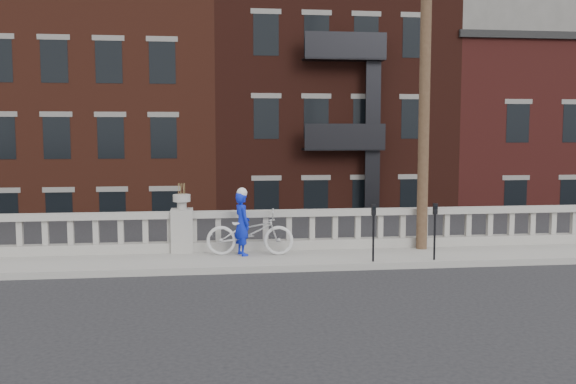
% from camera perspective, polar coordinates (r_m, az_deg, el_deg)
% --- Properties ---
extents(ground, '(120.00, 120.00, 0.00)m').
position_cam_1_polar(ground, '(12.82, -9.99, -9.20)').
color(ground, black).
rests_on(ground, ground).
extents(sidewalk, '(32.00, 2.20, 0.15)m').
position_cam_1_polar(sidewalk, '(15.73, -9.48, -6.17)').
color(sidewalk, gray).
rests_on(sidewalk, ground).
extents(balustrade, '(28.00, 0.34, 1.03)m').
position_cam_1_polar(balustrade, '(16.56, -9.39, -3.59)').
color(balustrade, gray).
rests_on(balustrade, sidewalk).
extents(planter_pedestal, '(0.55, 0.55, 1.76)m').
position_cam_1_polar(planter_pedestal, '(16.53, -9.40, -2.94)').
color(planter_pedestal, gray).
rests_on(planter_pedestal, sidewalk).
extents(lower_level, '(80.00, 44.00, 20.80)m').
position_cam_1_polar(lower_level, '(35.44, -7.40, 4.46)').
color(lower_level, '#605E59').
rests_on(lower_level, ground).
extents(utility_pole, '(1.60, 0.28, 10.00)m').
position_cam_1_polar(utility_pole, '(17.05, 12.11, 12.11)').
color(utility_pole, '#422D1E').
rests_on(utility_pole, sidewalk).
extents(parking_meter_d, '(0.10, 0.09, 1.36)m').
position_cam_1_polar(parking_meter_d, '(15.22, 7.61, -3.02)').
color(parking_meter_d, black).
rests_on(parking_meter_d, sidewalk).
extents(parking_meter_e, '(0.10, 0.09, 1.36)m').
position_cam_1_polar(parking_meter_e, '(15.67, 12.92, -2.86)').
color(parking_meter_e, black).
rests_on(parking_meter_e, sidewalk).
extents(bicycle, '(2.22, 0.97, 1.13)m').
position_cam_1_polar(bicycle, '(15.95, -3.40, -3.61)').
color(bicycle, silver).
rests_on(bicycle, sidewalk).
extents(cyclist, '(0.55, 0.67, 1.57)m').
position_cam_1_polar(cyclist, '(15.91, -4.10, -2.82)').
color(cyclist, '#0C1EBA').
rests_on(cyclist, sidewalk).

